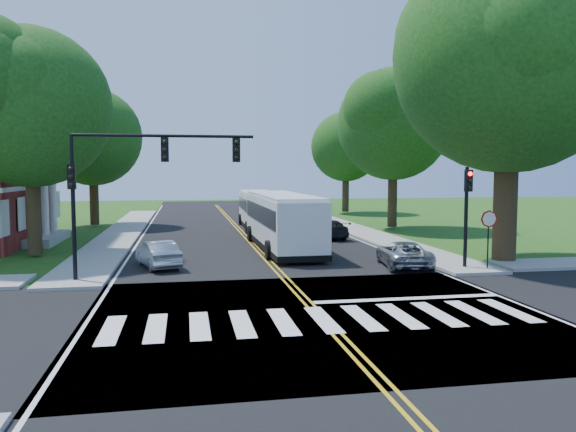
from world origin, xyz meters
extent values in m
plane|color=#224A12|center=(0.00, 0.00, 0.00)|extent=(140.00, 140.00, 0.00)
cube|color=black|center=(0.00, 18.00, 0.01)|extent=(14.00, 96.00, 0.01)
cube|color=black|center=(0.00, 0.00, 0.01)|extent=(60.00, 12.00, 0.01)
cube|color=gold|center=(0.00, 22.00, 0.01)|extent=(0.36, 70.00, 0.01)
cube|color=silver|center=(-6.80, 22.00, 0.01)|extent=(0.12, 70.00, 0.01)
cube|color=silver|center=(6.80, 22.00, 0.01)|extent=(0.12, 70.00, 0.01)
cube|color=silver|center=(0.00, -0.50, 0.02)|extent=(12.60, 3.00, 0.01)
cube|color=silver|center=(3.50, 1.60, 0.02)|extent=(6.60, 0.40, 0.01)
cube|color=gray|center=(-8.30, 25.00, 0.07)|extent=(2.60, 40.00, 0.15)
cube|color=gray|center=(8.30, 25.00, 0.07)|extent=(2.60, 40.00, 0.15)
cylinder|color=black|center=(11.00, 8.00, 3.15)|extent=(1.10, 1.10, 6.00)
sphere|color=#30651D|center=(11.00, 8.00, 9.66)|extent=(10.80, 10.80, 10.80)
cylinder|color=black|center=(-11.50, 14.00, 2.55)|extent=(0.70, 0.70, 4.80)
sphere|color=#30651D|center=(-11.50, 14.00, 7.55)|extent=(8.00, 8.00, 8.00)
cylinder|color=black|center=(-11.00, 30.00, 2.35)|extent=(0.70, 0.70, 4.40)
sphere|color=#30651D|center=(-11.00, 30.00, 7.02)|extent=(7.60, 7.60, 7.60)
cylinder|color=black|center=(11.50, 24.00, 2.65)|extent=(0.70, 0.70, 5.00)
sphere|color=#30651D|center=(11.50, 24.00, 7.88)|extent=(8.40, 8.40, 8.40)
cylinder|color=black|center=(12.50, 40.00, 2.35)|extent=(0.70, 0.70, 4.40)
sphere|color=#30651D|center=(12.50, 40.00, 6.89)|extent=(7.20, 7.20, 7.20)
cube|color=silver|center=(-12.40, 20.00, 4.40)|extent=(1.40, 6.00, 0.45)
cube|color=gray|center=(-12.40, 20.00, 0.25)|extent=(1.80, 6.00, 0.50)
cylinder|color=silver|center=(-12.40, 17.80, 2.10)|extent=(0.50, 0.50, 4.20)
cylinder|color=silver|center=(-12.40, 20.00, 2.10)|extent=(0.50, 0.50, 4.20)
cylinder|color=silver|center=(-12.40, 22.20, 2.10)|extent=(0.50, 0.50, 4.20)
cylinder|color=black|center=(-8.20, 6.50, 2.45)|extent=(0.16, 0.16, 4.60)
cube|color=black|center=(-8.20, 6.35, 4.15)|extent=(0.30, 0.22, 0.95)
sphere|color=black|center=(-8.20, 6.21, 4.45)|extent=(0.18, 0.18, 0.18)
cylinder|color=black|center=(-4.70, 6.50, 5.75)|extent=(7.00, 0.12, 0.12)
cube|color=black|center=(-4.70, 6.35, 5.20)|extent=(0.30, 0.22, 0.95)
cube|color=black|center=(-1.90, 6.35, 5.20)|extent=(0.30, 0.22, 0.95)
cylinder|color=black|center=(8.20, 6.50, 2.35)|extent=(0.16, 0.16, 4.40)
cube|color=black|center=(8.20, 6.35, 3.95)|extent=(0.30, 0.22, 0.95)
sphere|color=#FF0A05|center=(8.20, 6.21, 4.25)|extent=(0.18, 0.18, 0.18)
cylinder|color=black|center=(9.00, 6.00, 1.25)|extent=(0.06, 0.06, 2.20)
cylinder|color=#A50A07|center=(9.00, 5.97, 2.30)|extent=(0.76, 0.04, 0.76)
cube|color=silver|center=(1.36, 14.51, 1.56)|extent=(2.63, 11.77, 2.74)
cube|color=black|center=(1.36, 14.51, 2.05)|extent=(2.70, 10.95, 0.95)
cube|color=black|center=(1.31, 20.43, 1.90)|extent=(2.44, 0.12, 1.59)
cube|color=orange|center=(1.31, 20.43, 2.80)|extent=(1.69, 0.11, 0.32)
cube|color=black|center=(1.36, 14.51, 0.34)|extent=(2.68, 11.87, 0.30)
cube|color=silver|center=(1.36, 14.51, 2.98)|extent=(2.58, 11.42, 0.22)
cylinder|color=black|center=(2.62, 18.40, 0.49)|extent=(0.33, 0.96, 0.96)
cylinder|color=black|center=(0.03, 18.38, 0.49)|extent=(0.33, 0.96, 0.96)
cylinder|color=black|center=(2.68, 10.93, 0.49)|extent=(0.33, 0.96, 0.96)
cylinder|color=black|center=(0.09, 10.91, 0.49)|extent=(0.33, 0.96, 0.96)
cube|color=silver|center=(1.57, 25.72, 1.41)|extent=(2.60, 10.72, 2.49)
cube|color=black|center=(1.57, 25.72, 1.86)|extent=(2.65, 9.98, 0.86)
cube|color=black|center=(1.72, 31.10, 1.73)|extent=(2.21, 0.16, 1.45)
cube|color=orange|center=(1.72, 31.10, 2.54)|extent=(1.54, 0.14, 0.29)
cube|color=black|center=(1.57, 25.72, 0.31)|extent=(2.65, 10.82, 0.27)
cube|color=silver|center=(1.57, 25.72, 2.71)|extent=(2.54, 10.40, 0.20)
cylinder|color=black|center=(2.84, 29.21, 0.45)|extent=(0.31, 0.88, 0.87)
cylinder|color=black|center=(0.49, 29.28, 0.45)|extent=(0.31, 0.88, 0.87)
cylinder|color=black|center=(2.66, 22.44, 0.45)|extent=(0.31, 0.88, 0.87)
cylinder|color=black|center=(0.31, 22.50, 0.45)|extent=(0.31, 0.88, 0.87)
imported|color=silver|center=(-5.20, 9.59, 0.62)|extent=(2.28, 3.91, 1.22)
imported|color=#B4B6BC|center=(5.83, 7.74, 0.60)|extent=(2.56, 4.46, 1.17)
imported|color=black|center=(5.03, 18.93, 0.62)|extent=(2.51, 4.44, 1.21)
camera|label=1|loc=(-3.95, -16.24, 4.37)|focal=35.00mm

